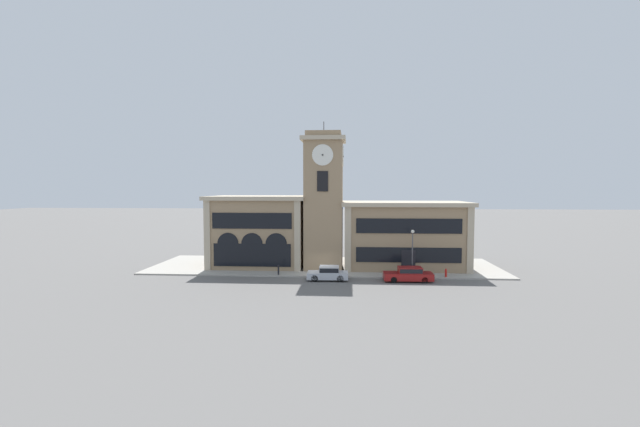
{
  "coord_description": "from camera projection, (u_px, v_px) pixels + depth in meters",
  "views": [
    {
      "loc": [
        2.91,
        -44.03,
        9.32
      ],
      "look_at": [
        -0.28,
        2.42,
        6.56
      ],
      "focal_mm": 24.0,
      "sensor_mm": 36.0,
      "label": 1
    }
  ],
  "objects": [
    {
      "name": "ground_plane",
      "position": [
        321.0,
        278.0,
        44.6
      ],
      "size": [
        300.0,
        300.0,
        0.0
      ],
      "primitive_type": "plane",
      "color": "#605E5B"
    },
    {
      "name": "sidewalk_kerb",
      "position": [
        325.0,
        266.0,
        50.81
      ],
      "size": [
        40.43,
        12.48,
        0.15
      ],
      "color": "#A39E93",
      "rests_on": "ground_plane"
    },
    {
      "name": "clock_tower",
      "position": [
        324.0,
        201.0,
        48.65
      ],
      "size": [
        4.94,
        4.94,
        16.82
      ],
      "color": "#937A5B",
      "rests_on": "ground_plane"
    },
    {
      "name": "town_hall_left_wing",
      "position": [
        260.0,
        231.0,
        51.27
      ],
      "size": [
        11.54,
        8.76,
        8.4
      ],
      "color": "#937A5B",
      "rests_on": "ground_plane"
    },
    {
      "name": "town_hall_right_wing",
      "position": [
        404.0,
        234.0,
        50.12
      ],
      "size": [
        14.49,
        8.76,
        7.74
      ],
      "color": "#937A5B",
      "rests_on": "ground_plane"
    },
    {
      "name": "parked_car_near",
      "position": [
        328.0,
        273.0,
        43.26
      ],
      "size": [
        4.16,
        1.99,
        1.43
      ],
      "rotation": [
        0.0,
        0.0,
        3.16
      ],
      "color": "#B2B7C1",
      "rests_on": "ground_plane"
    },
    {
      "name": "parked_car_mid",
      "position": [
        409.0,
        274.0,
        42.71
      ],
      "size": [
        4.9,
        1.9,
        1.45
      ],
      "rotation": [
        0.0,
        0.0,
        3.16
      ],
      "color": "maroon",
      "rests_on": "ground_plane"
    },
    {
      "name": "street_lamp",
      "position": [
        412.0,
        245.0,
        44.34
      ],
      "size": [
        0.36,
        0.36,
        4.88
      ],
      "color": "#4C4C51",
      "rests_on": "sidewalk_kerb"
    },
    {
      "name": "bollard",
      "position": [
        278.0,
        270.0,
        45.25
      ],
      "size": [
        0.18,
        0.18,
        1.06
      ],
      "color": "black",
      "rests_on": "sidewalk_kerb"
    },
    {
      "name": "fire_hydrant",
      "position": [
        446.0,
        273.0,
        44.13
      ],
      "size": [
        0.22,
        0.22,
        0.87
      ],
      "color": "red",
      "rests_on": "sidewalk_kerb"
    }
  ]
}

